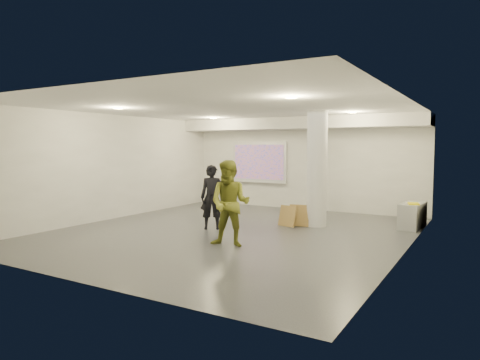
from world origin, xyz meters
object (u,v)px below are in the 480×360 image
Objects in this scene: woman at (212,197)px; man at (230,204)px; column at (317,169)px; credenza at (412,216)px; projection_screen at (259,163)px.

man reaches higher than woman.
column reaches higher than credenza.
credenza is (2.22, 0.97, -1.18)m from column.
credenza is at bearing -1.02° from woman.
man is at bearing -67.76° from projection_screen.
column is at bearing 62.84° from man.
projection_screen is (-3.10, 2.65, 0.03)m from column.
woman is at bearing 121.71° from man.
column is 1.66× the size of man.
woman is at bearing -77.56° from projection_screen.
woman is 1.96m from man.
projection_screen reaches higher than credenza.
man is (2.34, -5.73, -0.63)m from projection_screen.
man is at bearing -120.61° from credenza.
man reaches higher than credenza.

